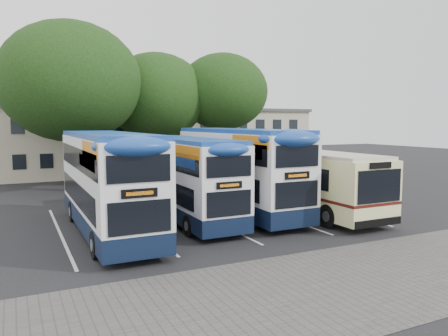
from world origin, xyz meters
TOP-DOWN VIEW (x-y plane):
  - ground at (0.00, 0.00)m, footprint 120.00×120.00m
  - paving_strip at (-2.00, -5.00)m, footprint 40.00×6.00m
  - bay_lines at (-3.75, 5.00)m, footprint 14.12×11.00m
  - depot_building at (0.00, 26.99)m, footprint 32.40×8.40m
  - lamp_post at (6.00, 19.97)m, footprint 0.25×1.05m
  - tree_left at (-8.64, 17.18)m, footprint 9.73×9.73m
  - tree_mid at (-2.05, 18.75)m, footprint 8.04×8.04m
  - tree_right at (3.22, 17.55)m, footprint 7.31×7.31m
  - bus_dd_left at (-8.82, 4.14)m, footprint 2.55×10.51m
  - bus_dd_mid at (-4.82, 5.24)m, footprint 2.37×9.75m
  - bus_dd_right at (-1.71, 5.56)m, footprint 2.60×10.74m
  - bus_single at (1.66, 4.46)m, footprint 2.81×11.04m

SIDE VIEW (x-z plane):
  - ground at x=0.00m, z-range 0.00..0.00m
  - paving_strip at x=-2.00m, z-range 0.00..0.01m
  - bay_lines at x=-3.75m, z-range 0.00..0.01m
  - bus_single at x=1.66m, z-range 0.22..3.51m
  - bus_dd_mid at x=-4.82m, z-range 0.21..4.27m
  - bus_dd_left at x=-8.82m, z-range 0.22..4.60m
  - bus_dd_right at x=-1.71m, z-range 0.23..4.70m
  - depot_building at x=0.00m, z-range 0.05..6.25m
  - lamp_post at x=6.00m, z-range 0.55..9.61m
  - tree_mid at x=-2.05m, z-range 1.70..11.96m
  - tree_right at x=3.22m, z-range 2.08..12.48m
  - tree_left at x=-8.64m, z-range 1.72..13.45m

